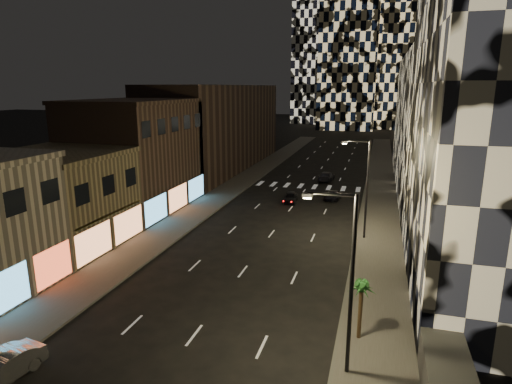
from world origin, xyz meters
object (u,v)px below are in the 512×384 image
Objects in this scene: palm_tree at (361,291)px; streetlight_far at (365,183)px; car_dark_midlane at (291,197)px; car_dark_rightlane at (333,195)px; streetlight_near at (347,273)px; car_dark_oncoming at (326,176)px.

streetlight_far is at bearing 92.19° from palm_tree.
car_dark_midlane reaches higher than car_dark_rightlane.
palm_tree is at bearing 78.45° from streetlight_near.
car_dark_oncoming is 11.00m from car_dark_rightlane.
streetlight_near reaches higher than car_dark_midlane.
palm_tree is (0.65, -16.84, -2.36)m from streetlight_far.
car_dark_midlane is 5.52m from car_dark_rightlane.
streetlight_near is at bearing -101.55° from palm_tree.
car_dark_midlane is (-8.94, 30.88, -4.71)m from streetlight_near.
car_dark_oncoming reaches higher than car_dark_midlane.
streetlight_far is at bearing 90.00° from streetlight_near.
car_dark_oncoming is 1.26× the size of car_dark_rightlane.
streetlight_near is 20.00m from streetlight_far.
streetlight_far is 17.02m from palm_tree.
car_dark_rightlane is 1.11× the size of palm_tree.
streetlight_far is 1.87× the size of car_dark_oncoming.
streetlight_near reaches higher than car_dark_rightlane.
streetlight_far is 25.57m from car_dark_oncoming.
streetlight_near is 34.16m from car_dark_rightlane.
streetlight_far is 14.98m from car_dark_rightlane.
car_dark_oncoming is (-6.26, 44.36, -4.65)m from streetlight_near.
car_dark_midlane is at bearing -144.48° from car_dark_rightlane.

